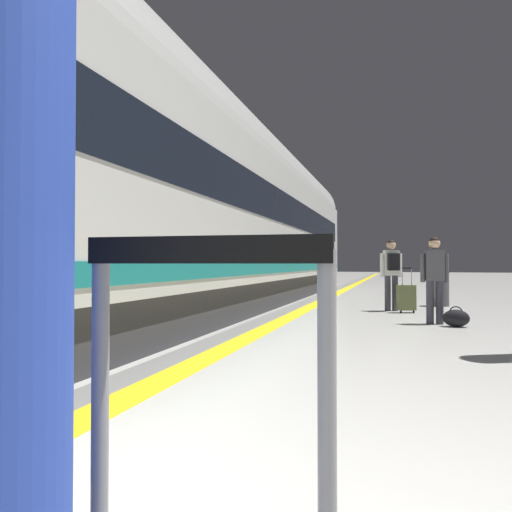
% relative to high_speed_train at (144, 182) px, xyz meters
% --- Properties ---
extents(safety_line_strip, '(0.36, 80.00, 0.01)m').
position_rel_high_speed_train_xyz_m(safety_line_strip, '(2.04, 2.83, -2.50)').
color(safety_line_strip, yellow).
rests_on(safety_line_strip, ground).
extents(tactile_edge_band, '(0.55, 80.00, 0.01)m').
position_rel_high_speed_train_xyz_m(tactile_edge_band, '(1.74, 2.83, -2.50)').
color(tactile_edge_band, slate).
rests_on(tactile_edge_band, ground).
extents(high_speed_train, '(2.94, 30.14, 4.97)m').
position_rel_high_speed_train_xyz_m(high_speed_train, '(0.00, 0.00, 0.00)').
color(high_speed_train, '#38383D').
rests_on(high_speed_train, ground).
extents(passenger_near, '(0.49, 0.40, 1.66)m').
position_rel_high_speed_train_xyz_m(passenger_near, '(4.02, 4.12, -1.52)').
color(passenger_near, '#383842').
rests_on(passenger_near, ground).
extents(suitcase_near, '(0.43, 0.34, 1.01)m').
position_rel_high_speed_train_xyz_m(suitcase_near, '(4.34, 3.81, -2.16)').
color(suitcase_near, '#596038').
rests_on(suitcase_near, ground).
extents(passenger_mid, '(0.49, 0.23, 1.59)m').
position_rel_high_speed_train_xyz_m(passenger_mid, '(4.80, 2.04, -1.58)').
color(passenger_mid, '#383842').
rests_on(passenger_mid, ground).
extents(duffel_bag_mid, '(0.44, 0.26, 0.36)m').
position_rel_high_speed_train_xyz_m(duffel_bag_mid, '(5.12, 1.77, -2.35)').
color(duffel_bag_mid, black).
rests_on(duffel_bag_mid, ground).
extents(waste_bin, '(0.46, 0.46, 0.91)m').
position_rel_high_speed_train_xyz_m(waste_bin, '(5.20, 5.69, -2.04)').
color(waste_bin, '#4C4C51').
rests_on(waste_bin, ground).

